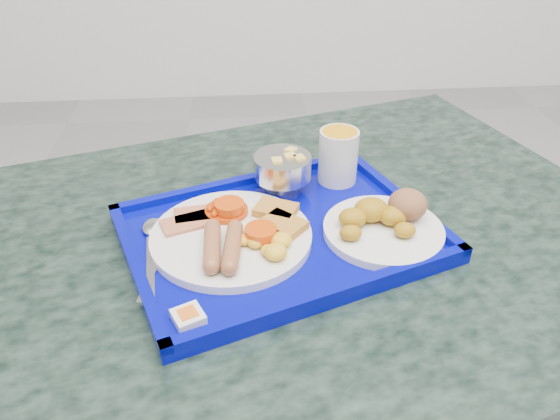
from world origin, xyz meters
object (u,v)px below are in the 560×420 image
object	(u,v)px
table	(263,332)
tray	(280,235)
juice_cup	(338,155)
main_plate	(235,234)
bread_plate	(386,221)
fruit_bowl	(283,168)

from	to	relation	value
table	tray	distance (m)	0.21
tray	juice_cup	world-z (taller)	juice_cup
main_plate	bread_plate	world-z (taller)	bread_plate
main_plate	bread_plate	size ratio (longest dim) A/B	1.32
main_plate	fruit_bowl	distance (m)	0.16
tray	fruit_bowl	distance (m)	0.13
fruit_bowl	juice_cup	size ratio (longest dim) A/B	1.03
table	juice_cup	distance (m)	0.33
bread_plate	fruit_bowl	distance (m)	0.20
tray	bread_plate	bearing A→B (deg)	-4.17
table	bread_plate	size ratio (longest dim) A/B	7.73
bread_plate	table	bearing A→B (deg)	176.80
tray	fruit_bowl	xyz separation A→B (m)	(0.01, 0.12, 0.05)
tray	juice_cup	size ratio (longest dim) A/B	5.75
bread_plate	juice_cup	size ratio (longest dim) A/B	1.93
tray	fruit_bowl	world-z (taller)	fruit_bowl
tray	bread_plate	xyz separation A→B (m)	(0.16, -0.01, 0.02)
table	main_plate	xyz separation A→B (m)	(-0.04, -0.02, 0.22)
main_plate	fruit_bowl	bearing A→B (deg)	59.25
bread_plate	tray	bearing A→B (deg)	175.83
fruit_bowl	juice_cup	xyz separation A→B (m)	(0.10, 0.02, 0.01)
main_plate	fruit_bowl	xyz separation A→B (m)	(0.08, 0.14, 0.03)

